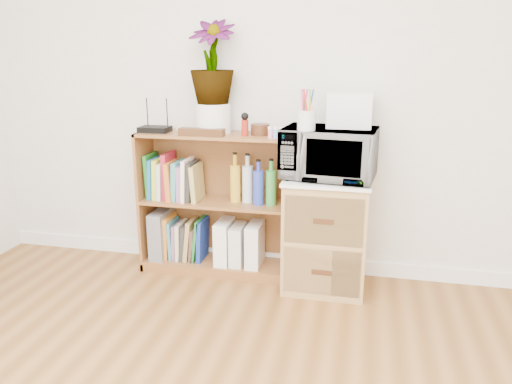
% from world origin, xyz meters
% --- Properties ---
extents(skirting_board, '(4.00, 0.02, 0.10)m').
position_xyz_m(skirting_board, '(0.00, 2.24, 0.05)').
color(skirting_board, white).
rests_on(skirting_board, ground).
extents(bookshelf, '(1.00, 0.30, 0.95)m').
position_xyz_m(bookshelf, '(-0.35, 2.10, 0.47)').
color(bookshelf, brown).
rests_on(bookshelf, ground).
extents(wicker_unit, '(0.50, 0.45, 0.70)m').
position_xyz_m(wicker_unit, '(0.40, 2.02, 0.35)').
color(wicker_unit, '#9E7542').
rests_on(wicker_unit, ground).
extents(microwave, '(0.58, 0.42, 0.30)m').
position_xyz_m(microwave, '(0.40, 2.02, 0.87)').
color(microwave, silver).
rests_on(microwave, wicker_unit).
extents(pen_cup, '(0.10, 0.10, 0.11)m').
position_xyz_m(pen_cup, '(0.27, 1.90, 1.08)').
color(pen_cup, silver).
rests_on(pen_cup, microwave).
extents(small_appliance, '(0.26, 0.22, 0.21)m').
position_xyz_m(small_appliance, '(0.51, 2.08, 1.13)').
color(small_appliance, silver).
rests_on(small_appliance, microwave).
extents(router, '(0.20, 0.13, 0.04)m').
position_xyz_m(router, '(-0.74, 2.08, 0.97)').
color(router, black).
rests_on(router, bookshelf).
extents(white_bowl, '(0.13, 0.13, 0.03)m').
position_xyz_m(white_bowl, '(-0.52, 2.07, 0.97)').
color(white_bowl, silver).
rests_on(white_bowl, bookshelf).
extents(plant_pot, '(0.22, 0.22, 0.19)m').
position_xyz_m(plant_pot, '(-0.35, 2.12, 1.04)').
color(plant_pot, white).
rests_on(plant_pot, bookshelf).
extents(potted_plant, '(0.29, 0.29, 0.51)m').
position_xyz_m(potted_plant, '(-0.35, 2.12, 1.40)').
color(potted_plant, '#37742E').
rests_on(potted_plant, plant_pot).
extents(trinket_box, '(0.29, 0.07, 0.05)m').
position_xyz_m(trinket_box, '(-0.39, 2.00, 0.97)').
color(trinket_box, '#351D0E').
rests_on(trinket_box, bookshelf).
extents(kokeshi_doll, '(0.04, 0.04, 0.10)m').
position_xyz_m(kokeshi_doll, '(-0.13, 2.06, 1.00)').
color(kokeshi_doll, maroon).
rests_on(kokeshi_doll, bookshelf).
extents(wooden_bowl, '(0.12, 0.12, 0.07)m').
position_xyz_m(wooden_bowl, '(-0.04, 2.11, 0.98)').
color(wooden_bowl, '#391A0F').
rests_on(wooden_bowl, bookshelf).
extents(paint_jars, '(0.10, 0.04, 0.05)m').
position_xyz_m(paint_jars, '(0.07, 2.01, 0.98)').
color(paint_jars, '#D77786').
rests_on(paint_jars, bookshelf).
extents(file_box, '(0.10, 0.26, 0.33)m').
position_xyz_m(file_box, '(-0.74, 2.10, 0.23)').
color(file_box, slate).
rests_on(file_box, bookshelf).
extents(magazine_holder_left, '(0.09, 0.23, 0.29)m').
position_xyz_m(magazine_holder_left, '(-0.29, 2.09, 0.22)').
color(magazine_holder_left, white).
rests_on(magazine_holder_left, bookshelf).
extents(magazine_holder_mid, '(0.08, 0.21, 0.27)m').
position_xyz_m(magazine_holder_mid, '(-0.19, 2.09, 0.20)').
color(magazine_holder_mid, silver).
rests_on(magazine_holder_mid, bookshelf).
extents(magazine_holder_right, '(0.09, 0.23, 0.29)m').
position_xyz_m(magazine_holder_right, '(-0.07, 2.09, 0.22)').
color(magazine_holder_right, white).
rests_on(magazine_holder_right, bookshelf).
extents(cookbooks, '(0.37, 0.20, 0.31)m').
position_xyz_m(cookbooks, '(-0.63, 2.10, 0.63)').
color(cookbooks, '#1D6F20').
rests_on(cookbooks, bookshelf).
extents(liquor_bottles, '(0.48, 0.07, 0.32)m').
position_xyz_m(liquor_bottles, '(-0.00, 2.10, 0.65)').
color(liquor_bottles, gold).
rests_on(liquor_bottles, bookshelf).
extents(lower_books, '(0.28, 0.19, 0.30)m').
position_xyz_m(lower_books, '(-0.57, 2.10, 0.20)').
color(lower_books, orange).
rests_on(lower_books, bookshelf).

